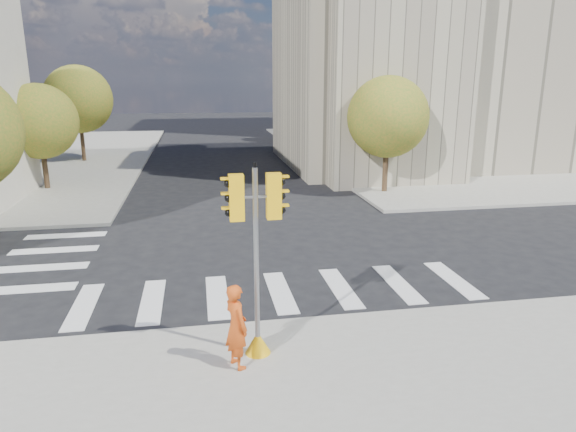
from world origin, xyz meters
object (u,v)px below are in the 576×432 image
object	(u,v)px
lamp_near	(372,103)
photographer	(236,326)
traffic_signal	(257,277)
lamp_far	(318,96)

from	to	relation	value
lamp_near	photographer	distance (m)	22.45
traffic_signal	lamp_far	bearing A→B (deg)	73.68
lamp_near	lamp_far	size ratio (longest dim) A/B	1.00
lamp_far	photographer	size ratio (longest dim) A/B	4.45
lamp_far	traffic_signal	world-z (taller)	lamp_far
photographer	lamp_near	bearing A→B (deg)	-51.07
traffic_signal	photographer	size ratio (longest dim) A/B	2.32
lamp_near	lamp_far	world-z (taller)	same
lamp_far	traffic_signal	distance (m)	34.85
traffic_signal	photographer	distance (m)	1.09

